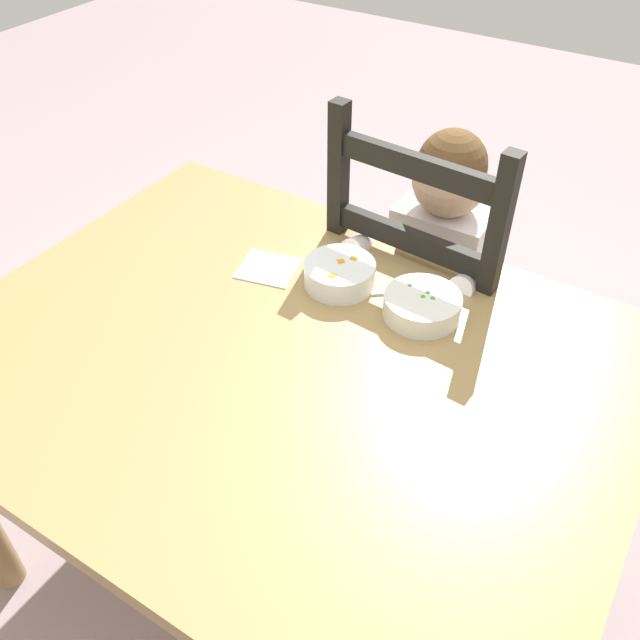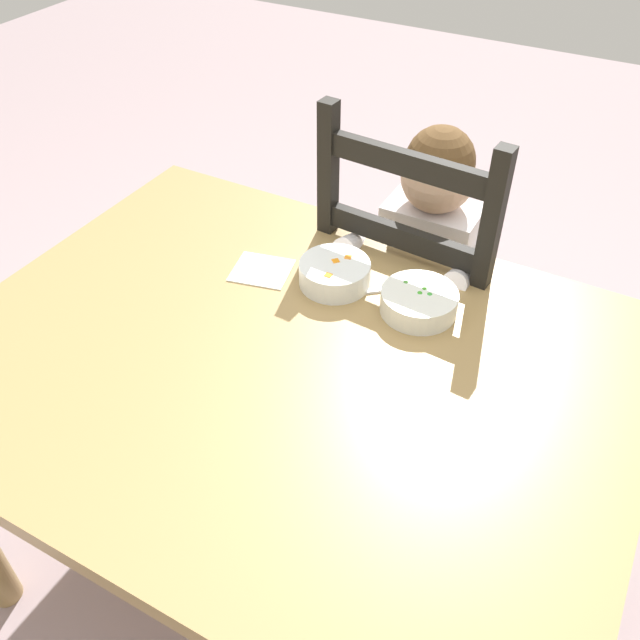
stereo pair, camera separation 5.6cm
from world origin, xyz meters
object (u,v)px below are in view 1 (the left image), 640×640
child_figure (434,262)px  bowl_of_peas (422,305)px  dining_table (284,390)px  dining_chair (426,310)px  spoon (358,294)px  bowl_of_carrots (340,273)px

child_figure → bowl_of_peas: 0.33m
dining_table → dining_chair: bearing=82.6°
dining_chair → bowl_of_peas: (0.10, -0.29, 0.27)m
dining_table → bowl_of_peas: bearing=55.2°
dining_table → child_figure: bearing=82.2°
dining_table → dining_chair: (0.07, 0.54, -0.15)m
spoon → bowl_of_carrots: bearing=165.2°
bowl_of_peas → spoon: bearing=-174.2°
bowl_of_carrots → child_figure: bearing=72.1°
spoon → bowl_of_peas: bearing=5.8°
dining_table → dining_chair: size_ratio=1.25×
bowl_of_peas → child_figure: bearing=107.9°
dining_chair → bowl_of_carrots: size_ratio=6.90×
child_figure → bowl_of_peas: size_ratio=6.22×
bowl_of_peas → spoon: (-0.14, -0.01, -0.02)m
dining_table → spoon: (0.03, 0.23, 0.10)m
bowl_of_carrots → dining_chair: bearing=73.0°
dining_table → bowl_of_carrots: bearing=94.9°
child_figure → dining_chair: bearing=159.0°
bowl_of_carrots → bowl_of_peas: bearing=0.0°
dining_chair → spoon: bearing=-96.9°
dining_table → bowl_of_peas: 0.32m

